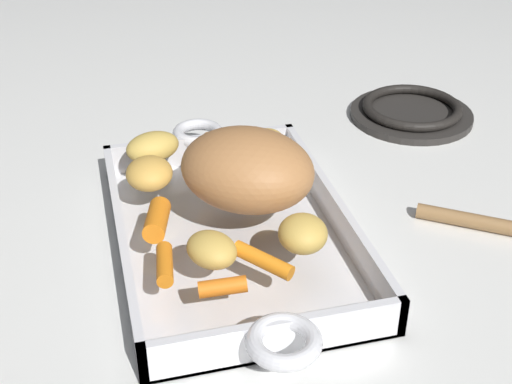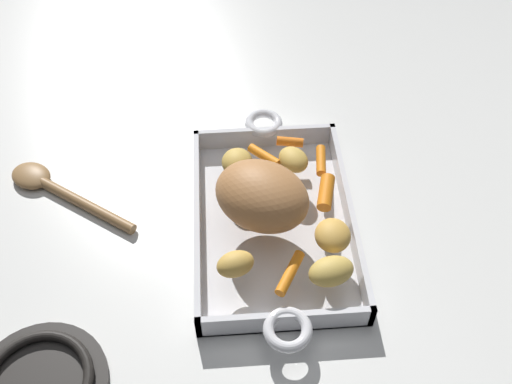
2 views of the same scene
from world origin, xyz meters
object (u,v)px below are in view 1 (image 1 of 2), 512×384
at_px(roasting_dish, 232,233).
at_px(stove_burner_rear, 412,111).
at_px(potato_golden_large, 263,143).
at_px(potato_near_roast, 149,173).
at_px(baby_carrot_center_left, 263,260).
at_px(baby_carrot_long, 223,287).
at_px(potato_whole, 303,234).
at_px(baby_carrot_center_right, 157,220).
at_px(baby_carrot_short, 200,151).
at_px(potato_halved, 212,250).
at_px(potato_corner, 153,147).
at_px(baby_carrot_northeast, 165,264).
at_px(pork_roast, 247,169).

xyz_separation_m(roasting_dish, stove_burner_rear, (-0.23, 0.32, -0.00)).
xyz_separation_m(potato_golden_large, potato_near_roast, (0.04, -0.14, 0.00)).
bearing_deg(baby_carrot_center_left, potato_near_roast, -153.96).
bearing_deg(baby_carrot_center_left, baby_carrot_long, -57.50).
bearing_deg(roasting_dish, potato_whole, 31.24).
height_order(baby_carrot_center_right, potato_golden_large, potato_golden_large).
distance_m(baby_carrot_short, baby_carrot_center_left, 0.22).
bearing_deg(baby_carrot_short, potato_whole, 16.90).
bearing_deg(baby_carrot_center_left, potato_halved, -112.54).
bearing_deg(baby_carrot_short, potato_corner, -97.37).
xyz_separation_m(baby_carrot_center_right, baby_carrot_center_left, (0.09, 0.09, -0.00)).
relative_size(potato_whole, stove_burner_rear, 0.30).
distance_m(roasting_dish, baby_carrot_long, 0.14).
relative_size(baby_carrot_northeast, baby_carrot_center_right, 0.95).
xyz_separation_m(potato_whole, stove_burner_rear, (-0.32, 0.27, -0.05)).
bearing_deg(baby_carrot_northeast, potato_whole, 90.90).
height_order(roasting_dish, stove_burner_rear, roasting_dish).
bearing_deg(potato_near_roast, baby_carrot_center_right, -2.34).
distance_m(baby_carrot_short, baby_carrot_northeast, 0.22).
xyz_separation_m(baby_carrot_center_right, potato_near_roast, (-0.08, 0.00, 0.01)).
height_order(roasting_dish, pork_roast, pork_roast).
distance_m(baby_carrot_long, potato_corner, 0.26).
bearing_deg(baby_carrot_center_right, potato_whole, 62.77).
xyz_separation_m(potato_halved, potato_near_roast, (-0.15, -0.04, 0.00)).
height_order(baby_carrot_center_left, potato_corner, potato_corner).
distance_m(baby_carrot_center_right, baby_carrot_long, 0.12).
relative_size(baby_carrot_long, stove_burner_rear, 0.25).
height_order(baby_carrot_center_right, baby_carrot_center_left, baby_carrot_center_right).
height_order(roasting_dish, baby_carrot_center_left, baby_carrot_center_left).
height_order(baby_carrot_center_right, potato_corner, potato_corner).
bearing_deg(baby_carrot_center_right, potato_golden_large, 130.51).
bearing_deg(potato_halved, roasting_dish, 155.87).
height_order(baby_carrot_northeast, baby_carrot_center_left, same).
relative_size(baby_carrot_northeast, potato_corner, 0.86).
relative_size(pork_roast, potato_halved, 2.66).
bearing_deg(potato_corner, potato_halved, 7.34).
bearing_deg(potato_near_roast, stove_burner_rear, 113.01).
distance_m(baby_carrot_center_left, potato_corner, 0.24).
bearing_deg(pork_roast, stove_burner_rear, 127.16).
xyz_separation_m(potato_corner, stove_burner_rear, (-0.11, 0.38, -0.05)).
bearing_deg(baby_carrot_center_right, potato_near_roast, 177.66).
xyz_separation_m(pork_roast, potato_whole, (0.09, 0.03, -0.02)).
relative_size(potato_halved, potato_near_roast, 0.95).
relative_size(roasting_dish, stove_burner_rear, 2.60).
bearing_deg(baby_carrot_center_right, baby_carrot_long, 20.19).
bearing_deg(baby_carrot_short, baby_carrot_long, -6.15).
height_order(baby_carrot_northeast, stove_burner_rear, baby_carrot_northeast).
distance_m(baby_carrot_center_right, potato_corner, 0.14).
distance_m(potato_halved, potato_whole, 0.09).
height_order(baby_carrot_short, potato_golden_large, potato_golden_large).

